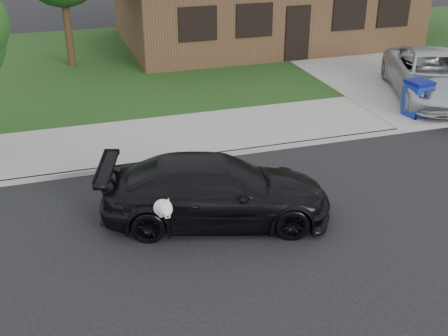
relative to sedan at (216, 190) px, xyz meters
name	(u,v)px	position (x,y,z in m)	size (l,w,h in m)	color
ground	(336,214)	(2.48, -0.58, -0.67)	(120.00, 120.00, 0.00)	black
sidewalk	(254,127)	(2.48, 4.42, -0.61)	(60.00, 3.00, 0.12)	gray
curb	(274,147)	(2.48, 2.92, -0.61)	(60.00, 0.12, 0.12)	gray
lawn	(186,58)	(2.48, 12.42, -0.61)	(60.00, 13.00, 0.13)	#193814
driveway	(353,65)	(8.48, 9.42, -0.60)	(4.50, 13.00, 0.14)	gray
sedan	(216,190)	(0.00, 0.00, 0.00)	(4.96, 3.05, 1.34)	black
minivan	(433,75)	(8.77, 4.99, 0.20)	(2.42, 5.25, 1.46)	silver
recycling_bin	(417,98)	(7.33, 3.70, 0.00)	(0.72, 0.74, 1.09)	#0D2998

